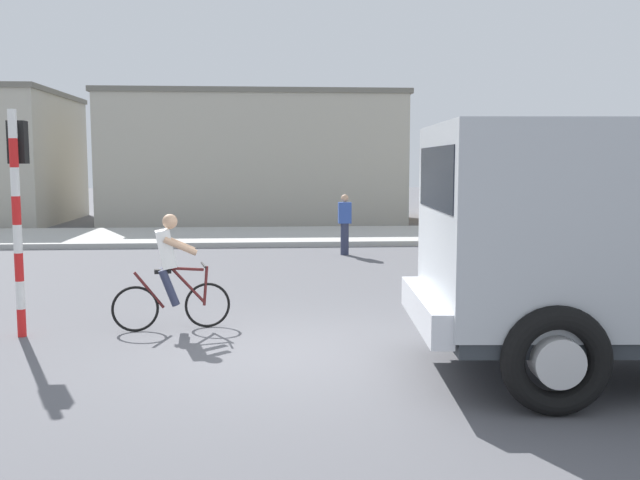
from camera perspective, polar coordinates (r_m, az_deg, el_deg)
name	(u,v)px	position (r m, az deg, el deg)	size (l,w,h in m)	color
ground_plane	(288,353)	(9.36, -2.60, -9.04)	(120.00, 120.00, 0.00)	#56565B
sidewalk_far	(276,236)	(23.08, -3.54, 0.32)	(80.00, 5.00, 0.16)	#ADADA8
cyclist	(170,272)	(10.65, -11.95, -2.54)	(1.70, 0.57, 1.72)	black
traffic_light_pole	(17,191)	(10.83, -23.16, 3.64)	(0.24, 0.43, 3.20)	red
car_red_near	(607,231)	(18.47, 22.11, 0.68)	(4.17, 2.22, 1.60)	gold
pedestrian_near_kerb	(345,223)	(18.91, 2.00, 1.35)	(0.34, 0.22, 1.62)	#2D334C
building_mid_block	(255,158)	(30.25, -5.26, 6.58)	(12.20, 6.53, 5.28)	#B2AD9E
building_corner_right	(562,173)	(32.74, 18.90, 5.09)	(10.91, 6.76, 3.96)	#D1B284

